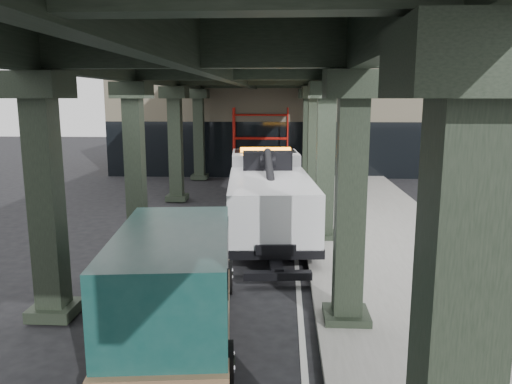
% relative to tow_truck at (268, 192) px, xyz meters
% --- Properties ---
extents(ground, '(90.00, 90.00, 0.00)m').
position_rel_tow_truck_xyz_m(ground, '(-0.78, -3.04, -1.40)').
color(ground, black).
rests_on(ground, ground).
extents(sidewalk, '(5.00, 40.00, 0.15)m').
position_rel_tow_truck_xyz_m(sidewalk, '(3.72, -1.04, -1.32)').
color(sidewalk, gray).
rests_on(sidewalk, ground).
extents(lane_stripe, '(0.12, 38.00, 0.01)m').
position_rel_tow_truck_xyz_m(lane_stripe, '(0.92, -1.04, -1.39)').
color(lane_stripe, silver).
rests_on(lane_stripe, ground).
extents(viaduct, '(7.40, 32.00, 6.40)m').
position_rel_tow_truck_xyz_m(viaduct, '(-1.18, -1.04, 4.07)').
color(viaduct, black).
rests_on(viaduct, ground).
extents(building, '(22.00, 10.00, 8.00)m').
position_rel_tow_truck_xyz_m(building, '(1.22, 16.96, 2.60)').
color(building, '#C6B793').
rests_on(building, ground).
extents(scaffolding, '(3.08, 0.88, 4.00)m').
position_rel_tow_truck_xyz_m(scaffolding, '(-0.78, 11.61, 0.71)').
color(scaffolding, red).
rests_on(scaffolding, ground).
extents(tow_truck, '(3.14, 8.89, 2.86)m').
position_rel_tow_truck_xyz_m(tow_truck, '(0.00, 0.00, 0.00)').
color(tow_truck, black).
rests_on(tow_truck, ground).
extents(towed_van, '(2.64, 5.55, 2.18)m').
position_rel_tow_truck_xyz_m(towed_van, '(-1.46, -7.79, -0.23)').
color(towed_van, '#113C38').
rests_on(towed_van, ground).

